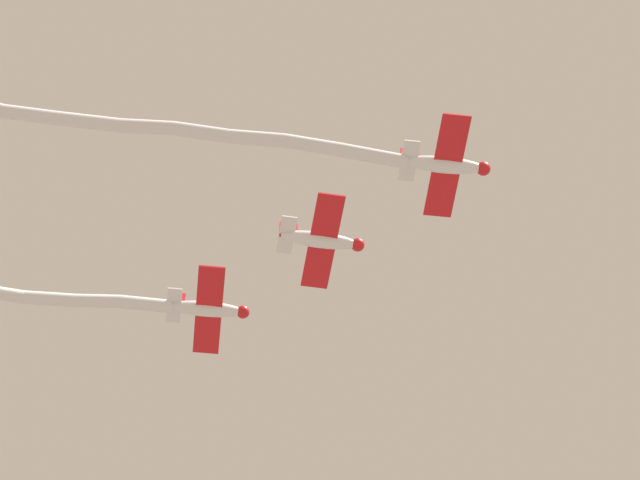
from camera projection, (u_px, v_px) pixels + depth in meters
airplane_lead at (446, 165)px, 71.77m from camera, size 6.41×4.81×1.59m
smoke_trail_lead at (115, 120)px, 71.58m from camera, size 3.75×30.45×3.48m
airplane_left_wing at (322, 240)px, 74.98m from camera, size 6.37×4.76×1.59m
airplane_right_wing at (208, 309)px, 78.19m from camera, size 6.41×4.82×1.59m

